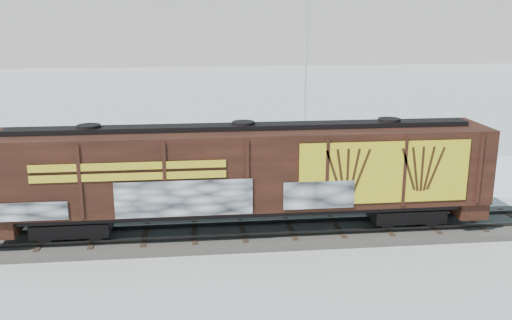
{
  "coord_description": "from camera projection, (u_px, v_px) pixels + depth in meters",
  "views": [
    {
      "loc": [
        -3.93,
        -22.05,
        9.11
      ],
      "look_at": [
        -1.12,
        3.0,
        2.5
      ],
      "focal_mm": 40.0,
      "sensor_mm": 36.0,
      "label": 1
    }
  ],
  "objects": [
    {
      "name": "car_white",
      "position": [
        178.0,
        182.0,
        28.61
      ],
      "size": [
        4.92,
        2.71,
        1.54
      ],
      "primitive_type": "imported",
      "rotation": [
        0.0,
        0.0,
        1.82
      ],
      "color": "white",
      "rests_on": "parking_strip"
    },
    {
      "name": "hopper_railcar",
      "position": [
        244.0,
        171.0,
        22.98
      ],
      "size": [
        19.86,
        3.06,
        4.34
      ],
      "color": "black",
      "rests_on": "rail_track"
    },
    {
      "name": "ground",
      "position": [
        290.0,
        235.0,
        23.93
      ],
      "size": [
        500.0,
        500.0,
        0.0
      ],
      "primitive_type": "plane",
      "color": "white",
      "rests_on": "ground"
    },
    {
      "name": "parking_strip",
      "position": [
        267.0,
        183.0,
        31.13
      ],
      "size": [
        40.0,
        8.0,
        0.03
      ],
      "primitive_type": "cube",
      "color": "white",
      "rests_on": "ground"
    },
    {
      "name": "rail_track",
      "position": [
        290.0,
        231.0,
        23.89
      ],
      "size": [
        50.0,
        3.4,
        0.43
      ],
      "color": "#59544C",
      "rests_on": "ground"
    },
    {
      "name": "car_silver",
      "position": [
        64.0,
        173.0,
        30.01
      ],
      "size": [
        4.96,
        2.61,
        1.61
      ],
      "primitive_type": "imported",
      "rotation": [
        0.0,
        0.0,
        1.72
      ],
      "color": "#B2B4B9",
      "rests_on": "parking_strip"
    },
    {
      "name": "car_dark",
      "position": [
        320.0,
        176.0,
        29.65
      ],
      "size": [
        5.5,
        2.65,
        1.54
      ],
      "primitive_type": "imported",
      "rotation": [
        0.0,
        0.0,
        1.66
      ],
      "color": "black",
      "rests_on": "parking_strip"
    },
    {
      "name": "flagpole",
      "position": [
        307.0,
        80.0,
        37.04
      ],
      "size": [
        2.3,
        0.9,
        12.6
      ],
      "color": "silver",
      "rests_on": "ground"
    }
  ]
}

